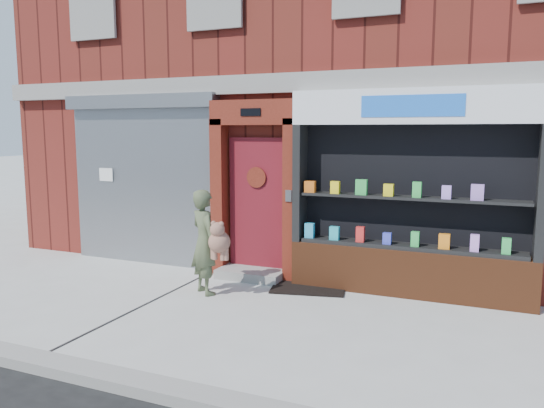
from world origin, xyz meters
The scene contains 8 objects.
ground centered at (0.00, 0.00, 0.00)m, with size 80.00×80.00×0.00m, color #9E9E99.
curb centered at (0.00, -2.15, 0.06)m, with size 60.00×0.30×0.12m, color gray.
building centered at (0.00, 5.99, 4.00)m, with size 12.00×8.16×8.00m.
shutter_bay centered at (-3.00, 1.93, 1.72)m, with size 3.10×0.30×3.04m.
red_door_bay centered at (-0.75, 1.86, 1.46)m, with size 1.52×0.58×2.90m.
pharmacy_bay centered at (1.75, 1.81, 1.37)m, with size 3.50×0.41×3.00m.
woman centered at (-1.01, 0.70, 0.79)m, with size 0.83×0.63×1.56m.
doormat centered at (0.30, 1.55, 0.01)m, with size 1.11×0.78×0.03m, color black.
Camera 1 is at (2.86, -5.95, 2.41)m, focal length 35.00 mm.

